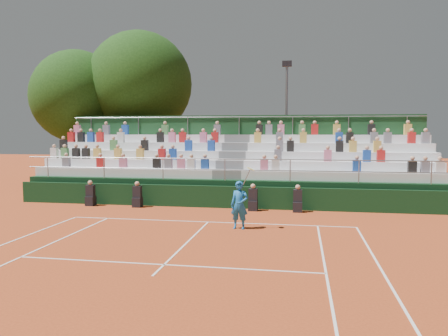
% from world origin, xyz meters
% --- Properties ---
extents(ground, '(90.00, 90.00, 0.00)m').
position_xyz_m(ground, '(0.00, 0.00, 0.00)').
color(ground, '#B0441D').
rests_on(ground, ground).
extents(courtside_wall, '(20.00, 0.15, 1.00)m').
position_xyz_m(courtside_wall, '(0.00, 3.20, 0.50)').
color(courtside_wall, black).
rests_on(courtside_wall, ground).
extents(line_officials, '(9.99, 0.40, 1.19)m').
position_xyz_m(line_officials, '(-1.34, 2.75, 0.48)').
color(line_officials, black).
rests_on(line_officials, ground).
extents(grandstand, '(20.00, 5.20, 4.40)m').
position_xyz_m(grandstand, '(-0.01, 6.44, 1.08)').
color(grandstand, black).
rests_on(grandstand, ground).
extents(tennis_player, '(0.86, 0.47, 2.22)m').
position_xyz_m(tennis_player, '(1.34, -0.93, 0.86)').
color(tennis_player, '#1765B2').
rests_on(tennis_player, ground).
extents(tree_west, '(6.16, 6.16, 8.91)m').
position_xyz_m(tree_west, '(-11.37, 11.28, 5.81)').
color(tree_west, '#3D2B16').
rests_on(tree_west, ground).
extents(tree_east, '(7.01, 7.01, 10.20)m').
position_xyz_m(tree_east, '(-7.31, 12.20, 6.68)').
color(tree_east, '#3D2B16').
rests_on(tree_east, ground).
extents(floodlight_mast, '(0.60, 0.25, 7.95)m').
position_xyz_m(floodlight_mast, '(2.53, 12.21, 4.64)').
color(floodlight_mast, gray).
rests_on(floodlight_mast, ground).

